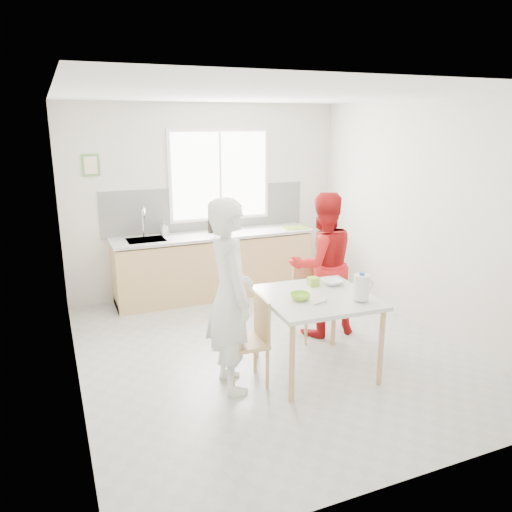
{
  "coord_description": "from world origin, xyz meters",
  "views": [
    {
      "loc": [
        -2.1,
        -4.59,
        2.46
      ],
      "look_at": [
        -0.09,
        0.2,
        1.04
      ],
      "focal_mm": 35.0,
      "sensor_mm": 36.0,
      "label": 1
    }
  ],
  "objects_px": {
    "chair_left": "(251,337)",
    "chair_far": "(311,297)",
    "milk_jug": "(362,287)",
    "dining_table": "(316,303)",
    "bowl_white": "(332,282)",
    "person_white": "(230,296)",
    "wine_bottle_a": "(217,222)",
    "bowl_green": "(300,297)",
    "person_red": "(322,265)",
    "wine_bottle_b": "(210,222)"
  },
  "relations": [
    {
      "from": "chair_far",
      "to": "person_white",
      "type": "bearing_deg",
      "value": -146.58
    },
    {
      "from": "bowl_white",
      "to": "person_red",
      "type": "bearing_deg",
      "value": 69.55
    },
    {
      "from": "dining_table",
      "to": "chair_left",
      "type": "relative_size",
      "value": 1.28
    },
    {
      "from": "bowl_green",
      "to": "person_white",
      "type": "bearing_deg",
      "value": 173.04
    },
    {
      "from": "dining_table",
      "to": "chair_left",
      "type": "xyz_separation_m",
      "value": [
        -0.68,
        0.03,
        -0.25
      ]
    },
    {
      "from": "milk_jug",
      "to": "wine_bottle_a",
      "type": "height_order",
      "value": "wine_bottle_a"
    },
    {
      "from": "person_white",
      "to": "bowl_green",
      "type": "relative_size",
      "value": 9.27
    },
    {
      "from": "dining_table",
      "to": "milk_jug",
      "type": "bearing_deg",
      "value": -43.6
    },
    {
      "from": "chair_far",
      "to": "dining_table",
      "type": "bearing_deg",
      "value": -113.24
    },
    {
      "from": "chair_far",
      "to": "wine_bottle_a",
      "type": "xyz_separation_m",
      "value": [
        -0.55,
        1.77,
        0.61
      ]
    },
    {
      "from": "dining_table",
      "to": "bowl_white",
      "type": "bearing_deg",
      "value": 37.02
    },
    {
      "from": "wine_bottle_b",
      "to": "chair_left",
      "type": "bearing_deg",
      "value": -99.55
    },
    {
      "from": "dining_table",
      "to": "chair_left",
      "type": "distance_m",
      "value": 0.73
    },
    {
      "from": "person_white",
      "to": "milk_jug",
      "type": "bearing_deg",
      "value": -103.03
    },
    {
      "from": "chair_far",
      "to": "bowl_white",
      "type": "relative_size",
      "value": 4.04
    },
    {
      "from": "dining_table",
      "to": "person_white",
      "type": "xyz_separation_m",
      "value": [
        -0.88,
        0.04,
        0.19
      ]
    },
    {
      "from": "bowl_white",
      "to": "wine_bottle_a",
      "type": "xyz_separation_m",
      "value": [
        -0.47,
        2.34,
        0.25
      ]
    },
    {
      "from": "dining_table",
      "to": "chair_far",
      "type": "xyz_separation_m",
      "value": [
        0.39,
        0.8,
        -0.25
      ]
    },
    {
      "from": "person_white",
      "to": "bowl_green",
      "type": "height_order",
      "value": "person_white"
    },
    {
      "from": "person_white",
      "to": "milk_jug",
      "type": "height_order",
      "value": "person_white"
    },
    {
      "from": "chair_far",
      "to": "wine_bottle_a",
      "type": "height_order",
      "value": "wine_bottle_a"
    },
    {
      "from": "person_white",
      "to": "milk_jug",
      "type": "xyz_separation_m",
      "value": [
        1.19,
        -0.34,
        0.04
      ]
    },
    {
      "from": "bowl_green",
      "to": "person_red",
      "type": "bearing_deg",
      "value": 49.36
    },
    {
      "from": "dining_table",
      "to": "milk_jug",
      "type": "relative_size",
      "value": 4.18
    },
    {
      "from": "dining_table",
      "to": "bowl_white",
      "type": "height_order",
      "value": "bowl_white"
    },
    {
      "from": "chair_left",
      "to": "milk_jug",
      "type": "bearing_deg",
      "value": 74.5
    },
    {
      "from": "milk_jug",
      "to": "wine_bottle_b",
      "type": "relative_size",
      "value": 0.87
    },
    {
      "from": "chair_left",
      "to": "milk_jug",
      "type": "relative_size",
      "value": 3.27
    },
    {
      "from": "wine_bottle_a",
      "to": "person_red",
      "type": "bearing_deg",
      "value": -68.75
    },
    {
      "from": "milk_jug",
      "to": "person_white",
      "type": "bearing_deg",
      "value": 166.97
    },
    {
      "from": "bowl_green",
      "to": "chair_left",
      "type": "bearing_deg",
      "value": 171.33
    },
    {
      "from": "chair_far",
      "to": "bowl_green",
      "type": "height_order",
      "value": "bowl_green"
    },
    {
      "from": "wine_bottle_a",
      "to": "wine_bottle_b",
      "type": "bearing_deg",
      "value": 164.54
    },
    {
      "from": "dining_table",
      "to": "chair_left",
      "type": "height_order",
      "value": "chair_left"
    },
    {
      "from": "person_white",
      "to": "wine_bottle_a",
      "type": "height_order",
      "value": "person_white"
    },
    {
      "from": "dining_table",
      "to": "person_red",
      "type": "relative_size",
      "value": 0.65
    },
    {
      "from": "chair_left",
      "to": "bowl_white",
      "type": "relative_size",
      "value": 4.03
    },
    {
      "from": "milk_jug",
      "to": "person_red",
      "type": "bearing_deg",
      "value": 81.75
    },
    {
      "from": "person_white",
      "to": "milk_jug",
      "type": "relative_size",
      "value": 6.93
    },
    {
      "from": "bowl_green",
      "to": "bowl_white",
      "type": "xyz_separation_m",
      "value": [
        0.51,
        0.28,
        -0.0
      ]
    },
    {
      "from": "chair_far",
      "to": "milk_jug",
      "type": "bearing_deg",
      "value": -91.36
    },
    {
      "from": "chair_left",
      "to": "wine_bottle_a",
      "type": "xyz_separation_m",
      "value": [
        0.52,
        2.54,
        0.61
      ]
    },
    {
      "from": "person_red",
      "to": "bowl_green",
      "type": "height_order",
      "value": "person_red"
    },
    {
      "from": "chair_far",
      "to": "wine_bottle_b",
      "type": "height_order",
      "value": "wine_bottle_b"
    },
    {
      "from": "person_white",
      "to": "milk_jug",
      "type": "distance_m",
      "value": 1.24
    },
    {
      "from": "dining_table",
      "to": "bowl_green",
      "type": "relative_size",
      "value": 5.59
    },
    {
      "from": "person_red",
      "to": "bowl_green",
      "type": "distance_m",
      "value": 1.12
    },
    {
      "from": "milk_jug",
      "to": "bowl_green",
      "type": "bearing_deg",
      "value": 156.32
    },
    {
      "from": "dining_table",
      "to": "person_red",
      "type": "distance_m",
      "value": 0.97
    },
    {
      "from": "chair_left",
      "to": "chair_far",
      "type": "relative_size",
      "value": 1.0
    }
  ]
}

